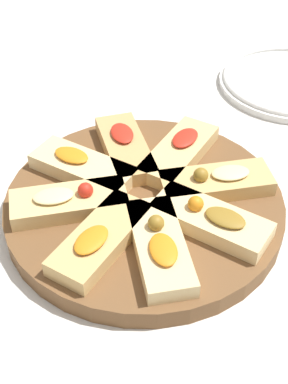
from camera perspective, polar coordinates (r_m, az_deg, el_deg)
name	(u,v)px	position (r m, az deg, el deg)	size (l,w,h in m)	color
ground_plane	(144,213)	(0.61, 0.00, -2.26)	(3.00, 3.00, 0.00)	silver
serving_board	(144,206)	(0.61, 0.00, -1.47)	(0.31, 0.31, 0.02)	brown
focaccia_slice_0	(160,246)	(0.53, 1.69, -5.74)	(0.13, 0.06, 0.03)	#E5C689
focaccia_slice_1	(211,220)	(0.56, 7.16, -2.95)	(0.11, 0.13, 0.03)	#E5C689
focaccia_slice_2	(216,182)	(0.61, 7.72, 1.07)	(0.06, 0.13, 0.03)	tan
focaccia_slice_3	(179,152)	(0.65, 3.77, 4.30)	(0.13, 0.11, 0.03)	#DBB775
focaccia_slice_4	(125,148)	(0.66, -2.02, 4.75)	(0.13, 0.07, 0.03)	tan
focaccia_slice_5	(82,167)	(0.63, -6.58, 2.67)	(0.11, 0.13, 0.03)	#E5C689
focaccia_slice_6	(69,202)	(0.58, -8.02, -1.02)	(0.06, 0.13, 0.03)	#DBB775
focaccia_slice_7	(101,239)	(0.54, -4.65, -4.98)	(0.13, 0.11, 0.03)	tan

